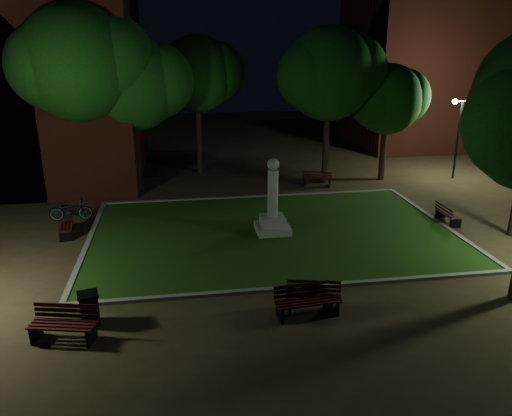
{
  "coord_description": "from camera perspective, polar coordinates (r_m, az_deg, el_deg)",
  "views": [
    {
      "loc": [
        -3.83,
        -17.49,
        7.82
      ],
      "look_at": [
        -0.87,
        1.0,
        1.52
      ],
      "focal_mm": 35.0,
      "sensor_mm": 36.0,
      "label": 1
    }
  ],
  "objects": [
    {
      "name": "lawn",
      "position": [
        21.33,
        1.89,
        -2.81
      ],
      "size": [
        15.0,
        10.0,
        0.08
      ],
      "primitive_type": "cube",
      "color": "#204112",
      "rests_on": "ground"
    },
    {
      "name": "lamppost_ne",
      "position": [
        31.49,
        22.24,
        8.88
      ],
      "size": [
        1.18,
        0.28,
        4.67
      ],
      "color": "black",
      "rests_on": "ground"
    },
    {
      "name": "tree_far_north",
      "position": [
        30.44,
        -6.58,
        14.96
      ],
      "size": [
        5.48,
        4.48,
        8.2
      ],
      "color": "black",
      "rests_on": "ground"
    },
    {
      "name": "tree_north_er",
      "position": [
        28.28,
        8.58,
        14.94
      ],
      "size": [
        6.22,
        5.08,
        8.66
      ],
      "color": "black",
      "rests_on": "ground"
    },
    {
      "name": "tree_ne",
      "position": [
        29.76,
        14.95,
        11.93
      ],
      "size": [
        4.85,
        3.96,
        6.67
      ],
      "color": "black",
      "rests_on": "ground"
    },
    {
      "name": "bench_near_left",
      "position": [
        15.15,
        5.46,
        -10.63
      ],
      "size": [
        1.78,
        0.76,
        0.95
      ],
      "rotation": [
        0.0,
        0.0,
        0.09
      ],
      "color": "black",
      "rests_on": "ground"
    },
    {
      "name": "bench_left_side",
      "position": [
        22.4,
        -20.73,
        -2.04
      ],
      "size": [
        0.74,
        1.57,
        0.83
      ],
      "rotation": [
        0.0,
        0.0,
        -1.42
      ],
      "color": "black",
      "rests_on": "ground"
    },
    {
      "name": "lawn_kerb",
      "position": [
        21.33,
        1.89,
        -2.76
      ],
      "size": [
        15.4,
        10.4,
        0.12
      ],
      "color": "slate",
      "rests_on": "ground"
    },
    {
      "name": "lamppost_nw",
      "position": [
        28.36,
        -21.95,
        8.01
      ],
      "size": [
        1.18,
        0.28,
        4.7
      ],
      "color": "black",
      "rests_on": "ground"
    },
    {
      "name": "bicycle",
      "position": [
        24.26,
        -20.41,
        -0.18
      ],
      "size": [
        1.92,
        0.72,
        1.0
      ],
      "primitive_type": "imported",
      "rotation": [
        0.0,
        0.0,
        1.6
      ],
      "color": "black",
      "rests_on": "ground"
    },
    {
      "name": "tree_north_wl",
      "position": [
        27.33,
        -13.76,
        13.64
      ],
      "size": [
        6.07,
        4.95,
        8.18
      ],
      "color": "black",
      "rests_on": "ground"
    },
    {
      "name": "bench_right_side",
      "position": [
        24.0,
        20.99,
        -0.71
      ],
      "size": [
        0.57,
        1.54,
        0.84
      ],
      "rotation": [
        0.0,
        0.0,
        1.55
      ],
      "color": "black",
      "rests_on": "ground"
    },
    {
      "name": "monument",
      "position": [
        21.02,
        1.92,
        -0.48
      ],
      "size": [
        1.4,
        1.4,
        3.2
      ],
      "color": "gray",
      "rests_on": "lawn"
    },
    {
      "name": "bench_far_side",
      "position": [
        28.33,
        6.97,
        3.32
      ],
      "size": [
        1.73,
        1.12,
        0.9
      ],
      "rotation": [
        0.0,
        0.0,
        2.77
      ],
      "color": "black",
      "rests_on": "ground"
    },
    {
      "name": "tree_nw",
      "position": [
        26.54,
        -19.41,
        15.39
      ],
      "size": [
        7.01,
        5.72,
        9.67
      ],
      "color": "black",
      "rests_on": "ground"
    },
    {
      "name": "bench_near_right",
      "position": [
        15.45,
        6.62,
        -10.13
      ],
      "size": [
        1.74,
        0.93,
        0.91
      ],
      "rotation": [
        0.0,
        0.0,
        -0.23
      ],
      "color": "black",
      "rests_on": "ground"
    },
    {
      "name": "bench_west_near",
      "position": [
        14.93,
        -21.1,
        -12.32
      ],
      "size": [
        1.89,
        1.03,
        0.98
      ],
      "rotation": [
        0.0,
        0.0,
        -0.24
      ],
      "color": "black",
      "rests_on": "ground"
    },
    {
      "name": "building_far",
      "position": [
        43.42,
        21.88,
        14.92
      ],
      "size": [
        16.0,
        10.0,
        12.0
      ],
      "primitive_type": "cube",
      "color": "#561F15",
      "rests_on": "ground"
    },
    {
      "name": "trash_bin",
      "position": [
        15.42,
        -18.53,
        -10.82
      ],
      "size": [
        0.69,
        0.69,
        0.98
      ],
      "color": "black",
      "rests_on": "ground"
    },
    {
      "name": "ground",
      "position": [
        19.54,
        3.0,
        -5.03
      ],
      "size": [
        80.0,
        80.0,
        0.0
      ],
      "primitive_type": "plane",
      "color": "#41301F"
    }
  ]
}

